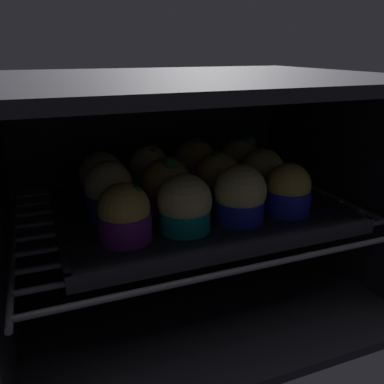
{
  "coord_description": "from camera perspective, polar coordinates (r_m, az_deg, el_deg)",
  "views": [
    {
      "loc": [
        -22.48,
        -35.06,
        39.11
      ],
      "look_at": [
        0.0,
        21.66,
        17.41
      ],
      "focal_mm": 37.9,
      "sensor_mm": 36.0,
      "label": 1
    }
  ],
  "objects": [
    {
      "name": "muffin_row2_col0",
      "position": [
        0.69,
        -12.56,
        1.9
      ],
      "size": [
        7.37,
        7.37,
        7.97
      ],
      "color": "#1928B7",
      "rests_on": "baking_tray"
    },
    {
      "name": "muffin_row0_col3",
      "position": [
        0.63,
        13.34,
        0.21
      ],
      "size": [
        7.06,
        7.06,
        7.83
      ],
      "color": "#1928B7",
      "rests_on": "baking_tray"
    },
    {
      "name": "muffin_row1_col0",
      "position": [
        0.61,
        -11.6,
        0.13
      ],
      "size": [
        7.1,
        7.1,
        8.57
      ],
      "color": "#1928B7",
      "rests_on": "baking_tray"
    },
    {
      "name": "muffin_row2_col1",
      "position": [
        0.71,
        -5.98,
        2.94
      ],
      "size": [
        7.06,
        7.06,
        8.26
      ],
      "color": "silver",
      "rests_on": "baking_tray"
    },
    {
      "name": "oven_rack",
      "position": [
        0.66,
        -0.11,
        -3.01
      ],
      "size": [
        54.8,
        42.0,
        0.8
      ],
      "color": "#51515B",
      "rests_on": "oven_cavity"
    },
    {
      "name": "muffin_row0_col1",
      "position": [
        0.55,
        -1.05,
        -1.92
      ],
      "size": [
        7.52,
        7.52,
        8.06
      ],
      "color": "#0C8C84",
      "rests_on": "baking_tray"
    },
    {
      "name": "muffin_row1_col2",
      "position": [
        0.66,
        3.62,
        1.79
      ],
      "size": [
        7.06,
        7.06,
        8.7
      ],
      "color": "#0C8C84",
      "rests_on": "baking_tray"
    },
    {
      "name": "muffin_row1_col3",
      "position": [
        0.7,
        9.83,
        2.44
      ],
      "size": [
        7.4,
        7.4,
        8.03
      ],
      "color": "#1928B7",
      "rests_on": "baking_tray"
    },
    {
      "name": "oven_cavity",
      "position": [
        0.69,
        -1.41,
        0.86
      ],
      "size": [
        59.0,
        47.0,
        37.0
      ],
      "color": "black",
      "rests_on": "ground"
    },
    {
      "name": "muffin_row2_col2",
      "position": [
        0.73,
        0.4,
        3.8
      ],
      "size": [
        7.65,
        7.65,
        9.07
      ],
      "color": "#1928B7",
      "rests_on": "baking_tray"
    },
    {
      "name": "muffin_row0_col0",
      "position": [
        0.53,
        -9.46,
        -3.14
      ],
      "size": [
        7.06,
        7.06,
        7.81
      ],
      "color": "#7A238C",
      "rests_on": "baking_tray"
    },
    {
      "name": "muffin_row2_col3",
      "position": [
        0.77,
        6.74,
        4.22
      ],
      "size": [
        7.44,
        7.44,
        8.7
      ],
      "color": "#1928B7",
      "rests_on": "baking_tray"
    },
    {
      "name": "muffin_row1_col1",
      "position": [
        0.63,
        -3.61,
        0.8
      ],
      "size": [
        7.74,
        7.74,
        8.79
      ],
      "color": "#7A238C",
      "rests_on": "baking_tray"
    },
    {
      "name": "muffin_row0_col2",
      "position": [
        0.59,
        6.76,
        -0.57
      ],
      "size": [
        7.63,
        7.63,
        8.42
      ],
      "color": "#1928B7",
      "rests_on": "baking_tray"
    },
    {
      "name": "baking_tray",
      "position": [
        0.66,
        0.0,
        -2.25
      ],
      "size": [
        42.58,
        34.05,
        2.2
      ],
      "color": "black",
      "rests_on": "oven_rack"
    }
  ]
}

